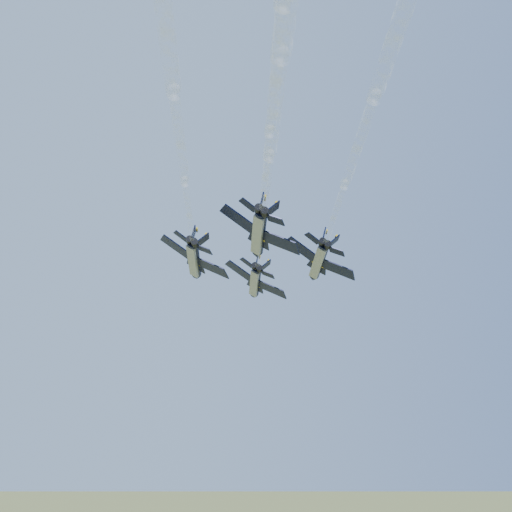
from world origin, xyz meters
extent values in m
cylinder|color=black|center=(3.42, 14.00, 99.91)|extent=(5.28, 13.55, 2.36)
cone|color=black|center=(5.20, 21.79, 99.91)|extent=(2.88, 3.08, 2.36)
ellipsoid|color=black|center=(4.47, 17.27, 100.38)|extent=(1.78, 2.64, 1.22)
cube|color=gray|center=(3.09, 14.07, 99.35)|extent=(4.16, 12.03, 1.18)
cube|color=black|center=(0.35, 13.87, 101.62)|extent=(5.34, 3.66, 3.22)
cube|color=yellow|center=(0.78, 15.53, 101.70)|extent=(4.96, 0.79, 3.16)
cube|color=black|center=(6.03, 12.57, 98.03)|extent=(6.01, 5.37, 3.22)
cube|color=yellow|center=(6.47, 14.23, 98.11)|extent=(4.42, 2.84, 3.16)
cube|color=black|center=(0.24, 8.18, 101.02)|extent=(2.53, 1.96, 1.49)
cube|color=black|center=(3.76, 7.38, 98.80)|extent=(2.81, 2.64, 1.49)
cube|color=black|center=(2.17, 8.47, 101.56)|extent=(1.25, 2.33, 2.58)
cube|color=black|center=(3.59, 8.14, 100.66)|extent=(2.54, 2.63, 1.82)
cylinder|color=black|center=(1.41, 7.19, 100.06)|extent=(1.76, 1.52, 1.52)
cylinder|color=black|center=(2.17, 7.02, 99.58)|extent=(1.76, 1.52, 1.52)
cylinder|color=black|center=(-9.82, 1.68, 99.91)|extent=(5.28, 13.55, 2.36)
cone|color=black|center=(-8.04, 9.47, 99.91)|extent=(2.88, 3.08, 2.36)
ellipsoid|color=black|center=(-8.78, 4.95, 100.38)|extent=(1.78, 2.64, 1.22)
cube|color=gray|center=(-10.16, 1.75, 99.35)|extent=(4.16, 12.03, 1.18)
cube|color=black|center=(-12.90, 1.55, 101.62)|extent=(5.34, 3.66, 3.22)
cube|color=yellow|center=(-12.47, 3.21, 101.70)|extent=(4.96, 0.79, 3.16)
cube|color=black|center=(-7.21, 0.25, 98.03)|extent=(6.01, 5.37, 3.22)
cube|color=yellow|center=(-6.78, 1.91, 98.11)|extent=(4.42, 2.84, 3.16)
cube|color=black|center=(-13.00, -4.14, 101.02)|extent=(2.53, 1.96, 1.49)
cube|color=black|center=(-9.49, -4.94, 98.80)|extent=(2.81, 2.64, 1.49)
cube|color=black|center=(-11.08, -3.86, 101.56)|extent=(1.25, 2.33, 2.58)
cube|color=black|center=(-9.66, -4.18, 100.66)|extent=(2.54, 2.63, 1.82)
cylinder|color=black|center=(-11.83, -5.13, 100.06)|extent=(1.76, 1.52, 1.52)
cylinder|color=black|center=(-11.08, -5.30, 99.58)|extent=(1.76, 1.52, 1.52)
cylinder|color=black|center=(10.47, -2.13, 99.91)|extent=(5.28, 13.55, 2.36)
cone|color=black|center=(12.25, 5.66, 99.91)|extent=(2.88, 3.08, 2.36)
ellipsoid|color=black|center=(11.52, 1.15, 100.38)|extent=(1.78, 2.64, 1.22)
cube|color=gray|center=(10.14, -2.05, 99.35)|extent=(4.16, 12.03, 1.18)
cube|color=black|center=(7.39, -2.25, 101.62)|extent=(5.34, 3.66, 3.22)
cube|color=yellow|center=(7.83, -0.59, 101.70)|extent=(4.96, 0.79, 3.16)
cube|color=black|center=(13.08, -3.55, 98.03)|extent=(6.01, 5.37, 3.22)
cube|color=yellow|center=(13.52, -1.89, 98.11)|extent=(4.42, 2.84, 3.16)
cube|color=black|center=(7.29, -7.94, 101.02)|extent=(2.53, 1.96, 1.49)
cube|color=black|center=(10.80, -8.75, 98.80)|extent=(2.81, 2.64, 1.49)
cube|color=black|center=(9.21, -7.66, 101.56)|extent=(1.25, 2.33, 2.58)
cube|color=black|center=(10.64, -7.99, 100.66)|extent=(2.54, 2.63, 1.82)
cylinder|color=black|center=(8.46, -8.94, 100.06)|extent=(1.76, 1.52, 1.52)
cylinder|color=black|center=(9.22, -9.11, 99.58)|extent=(1.76, 1.52, 1.52)
cylinder|color=black|center=(-2.66, -14.11, 99.91)|extent=(5.28, 13.55, 2.36)
cone|color=black|center=(-0.88, -6.32, 99.91)|extent=(2.88, 3.08, 2.36)
ellipsoid|color=black|center=(-1.61, -10.84, 100.38)|extent=(1.78, 2.64, 1.22)
cube|color=gray|center=(-3.00, -14.04, 99.35)|extent=(4.16, 12.03, 1.18)
cube|color=black|center=(-5.74, -14.23, 101.62)|extent=(5.34, 3.66, 3.22)
cube|color=yellow|center=(-5.30, -12.58, 101.70)|extent=(4.96, 0.79, 3.16)
cube|color=black|center=(-0.05, -15.54, 98.03)|extent=(6.01, 5.37, 3.22)
cube|color=yellow|center=(0.38, -13.88, 98.11)|extent=(4.42, 2.84, 3.16)
cube|color=black|center=(-5.84, -19.93, 101.02)|extent=(2.53, 1.96, 1.49)
cube|color=black|center=(-2.33, -20.73, 98.80)|extent=(2.81, 2.64, 1.49)
cube|color=black|center=(-3.92, -19.64, 101.56)|extent=(1.25, 2.33, 2.58)
cube|color=black|center=(-2.50, -19.97, 100.66)|extent=(2.54, 2.63, 1.82)
cylinder|color=black|center=(-4.67, -20.92, 100.06)|extent=(1.76, 1.52, 1.52)
cylinder|color=black|center=(-3.92, -21.09, 99.58)|extent=(1.76, 1.52, 1.52)
cylinder|color=white|center=(-0.25, -2.04, 99.91)|extent=(5.55, 19.23, 1.25)
cylinder|color=white|center=(-4.34, -19.92, 99.91)|extent=(6.01, 19.34, 1.72)
cylinder|color=white|center=(-8.43, -37.81, 99.91)|extent=(6.55, 19.46, 2.27)
cylinder|color=white|center=(-12.52, -55.69, 99.91)|extent=(7.17, 19.60, 2.91)
cylinder|color=white|center=(-13.49, -14.36, 99.91)|extent=(5.55, 19.23, 1.25)
cylinder|color=white|center=(-17.58, -32.24, 99.91)|extent=(6.01, 19.34, 1.72)
cylinder|color=white|center=(-21.67, -50.13, 99.91)|extent=(6.55, 19.46, 2.27)
cylinder|color=white|center=(6.80, -18.17, 99.91)|extent=(5.55, 19.23, 1.25)
cylinder|color=white|center=(2.71, -36.05, 99.91)|extent=(6.01, 19.34, 1.72)
cylinder|color=white|center=(-1.38, -53.93, 99.91)|extent=(6.55, 19.46, 2.27)
cylinder|color=white|center=(-6.33, -30.15, 99.91)|extent=(5.55, 19.23, 1.25)
cylinder|color=white|center=(-10.42, -48.03, 99.91)|extent=(6.01, 19.34, 1.72)
camera|label=1|loc=(-23.36, -99.30, 70.57)|focal=45.00mm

